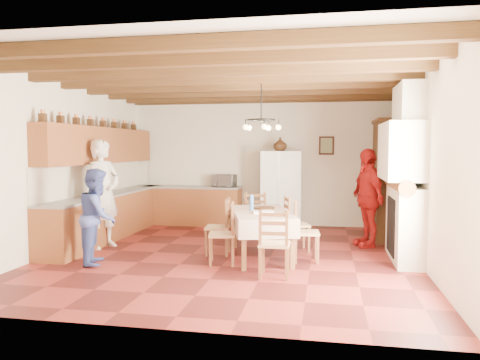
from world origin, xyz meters
name	(u,v)px	position (x,y,z in m)	size (l,w,h in m)	color
floor	(231,256)	(0.00, 0.00, -0.01)	(6.00, 6.50, 0.02)	#451413
ceiling	(231,74)	(0.00, 0.00, 3.01)	(6.00, 6.50, 0.02)	silver
wall_back	(259,161)	(0.00, 3.26, 1.50)	(6.00, 0.02, 3.00)	beige
wall_front	(163,179)	(0.00, -3.26, 1.50)	(6.00, 0.02, 3.00)	beige
wall_left	(65,165)	(-3.01, 0.00, 1.50)	(0.02, 6.50, 3.00)	beige
wall_right	(422,168)	(3.01, 0.00, 1.50)	(0.02, 6.50, 3.00)	beige
ceiling_beams	(231,80)	(0.00, 0.00, 2.91)	(6.00, 6.30, 0.16)	#3A2211
lower_cabinets_left	(109,217)	(-2.70, 1.05, 0.43)	(0.60, 4.30, 0.86)	brown
lower_cabinets_back	(192,206)	(-1.55, 2.95, 0.43)	(2.30, 0.60, 0.86)	brown
countertop_left	(109,194)	(-2.70, 1.05, 0.88)	(0.62, 4.30, 0.04)	slate
countertop_back	(192,187)	(-1.55, 2.95, 0.88)	(2.34, 0.62, 0.04)	slate
backsplash_left	(95,178)	(-2.98, 1.05, 1.20)	(0.03, 4.30, 0.60)	white
backsplash_back	(195,173)	(-1.55, 3.23, 1.20)	(2.30, 0.03, 0.60)	white
upper_cabinets	(102,145)	(-2.83, 1.05, 1.85)	(0.35, 4.20, 0.70)	brown
fireplace	(401,173)	(2.72, 0.20, 1.40)	(0.56, 1.60, 2.80)	beige
wall_picture	(326,146)	(1.55, 3.23, 1.85)	(0.34, 0.03, 0.42)	black
refrigerator	(280,190)	(0.55, 2.73, 0.86)	(0.86, 0.71, 1.73)	white
hutch	(388,179)	(2.75, 2.00, 1.18)	(0.54, 1.30, 2.36)	#33200A
dining_table	(261,216)	(0.51, -0.05, 0.68)	(1.34, 1.93, 0.77)	beige
chandelier	(261,120)	(0.51, -0.05, 2.25)	(0.47, 0.47, 0.03)	black
chair_left_near	(222,233)	(-0.02, -0.57, 0.48)	(0.42, 0.40, 0.96)	brown
chair_left_far	(218,226)	(-0.23, 0.05, 0.48)	(0.42, 0.40, 0.96)	brown
chair_right_near	(306,231)	(1.26, -0.17, 0.48)	(0.42, 0.40, 0.96)	brown
chair_right_far	(297,224)	(1.06, 0.57, 0.48)	(0.42, 0.40, 0.96)	brown
chair_end_near	(274,243)	(0.86, -1.15, 0.48)	(0.42, 0.40, 0.96)	brown
chair_end_far	(254,219)	(0.25, 0.96, 0.48)	(0.42, 0.40, 0.96)	brown
person_man	(103,194)	(-2.39, 0.20, 0.98)	(0.71, 0.47, 1.95)	silver
person_woman_blue	(98,216)	(-1.93, -0.89, 0.74)	(0.72, 0.56, 1.49)	#4254A0
person_woman_red	(367,198)	(2.30, 1.19, 0.90)	(1.05, 0.44, 1.79)	#9D1312
microwave	(224,181)	(-0.76, 2.95, 1.04)	(0.51, 0.34, 0.28)	silver
fridge_vase	(280,144)	(0.55, 2.73, 1.88)	(0.29, 0.29, 0.30)	#33200A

